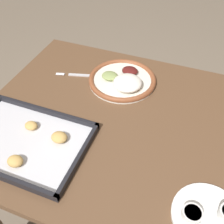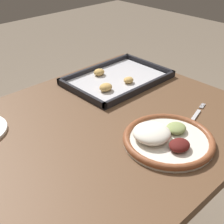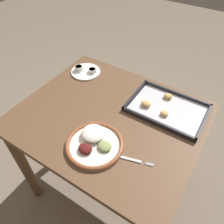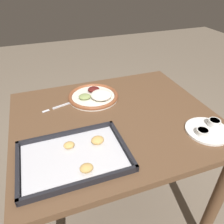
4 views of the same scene
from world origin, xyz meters
The scene contains 6 objects.
ground_plane centered at (0.00, 0.00, 0.00)m, with size 8.00×8.00×0.00m, color #7A6B59.
dining_table centered at (0.00, 0.00, 0.63)m, with size 0.93×0.79×0.77m.
dinner_plate centered at (0.04, -0.20, 0.78)m, with size 0.27×0.27×0.05m.
fork centered at (0.21, -0.18, 0.77)m, with size 0.19×0.06×0.00m.
saucer_plate centered at (-0.34, 0.24, 0.78)m, with size 0.19×0.19×0.04m.
baking_tray centered at (0.23, 0.20, 0.78)m, with size 0.40×0.28×0.04m.
Camera 4 is at (0.29, 0.78, 1.37)m, focal length 35.00 mm.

